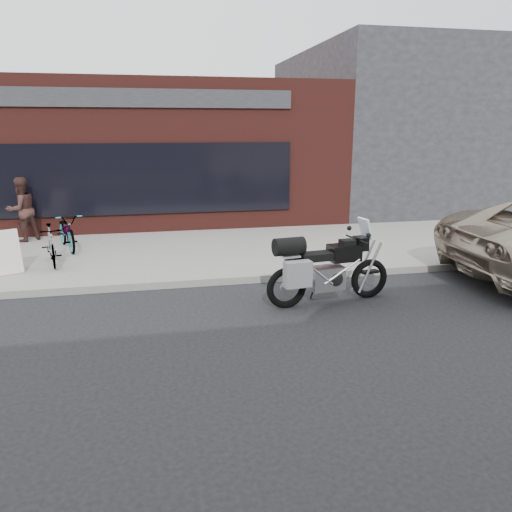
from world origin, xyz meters
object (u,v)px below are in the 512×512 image
Objects in this scene: motorcycle at (322,269)px; bicycle_front at (67,231)px; sandwich_sign at (5,252)px; cafe_patron_left at (22,209)px; bicycle_rear at (51,245)px.

bicycle_front is at bearing 129.32° from motorcycle.
bicycle_front is at bearing 38.50° from sandwich_sign.
cafe_patron_left reaches higher than motorcycle.
sandwich_sign is at bearing -164.71° from bicycle_rear.
bicycle_front reaches higher than sandwich_sign.
bicycle_front is at bearing 93.51° from cafe_patron_left.
motorcycle is at bearing -50.17° from sandwich_sign.
bicycle_front is 1.17× the size of bicycle_rear.
motorcycle is 8.71m from cafe_patron_left.
bicycle_rear is at bearing -113.32° from bicycle_front.
bicycle_rear is (-0.12, -1.47, -0.01)m from bicycle_front.
cafe_patron_left is (-6.34, 5.95, 0.34)m from motorcycle.
bicycle_rear is 0.96m from sandwich_sign.
bicycle_rear is 2.95m from cafe_patron_left.
cafe_patron_left is at bearing 129.32° from motorcycle.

